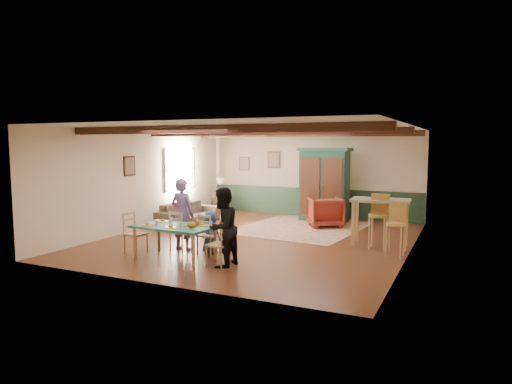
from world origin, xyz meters
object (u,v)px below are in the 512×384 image
at_px(person_child, 210,232).
at_px(bar_stool_left, 378,222).
at_px(person_woman, 222,227).
at_px(counter_table, 380,223).
at_px(person_man, 182,214).
at_px(table_lamp, 220,187).
at_px(bar_stool_right, 395,230).
at_px(armoire, 324,185).
at_px(dining_chair_end_right, 218,244).
at_px(dining_table, 175,243).
at_px(cat, 192,225).
at_px(sofa, 188,213).
at_px(end_table, 220,204).
at_px(dining_chair_end_left, 136,233).
at_px(dining_chair_far_right, 208,234).
at_px(armchair, 325,212).
at_px(dining_chair_far_left, 181,231).

bearing_deg(person_child, bar_stool_left, -143.95).
height_order(person_woman, counter_table, person_woman).
height_order(person_man, table_lamp, person_man).
distance_m(person_man, bar_stool_right, 4.53).
relative_size(armoire, counter_table, 1.70).
height_order(dining_chair_end_right, table_lamp, table_lamp).
bearing_deg(dining_table, armoire, 76.13).
relative_size(cat, armoire, 0.15).
xyz_separation_m(sofa, bar_stool_left, (5.62, -0.95, 0.30)).
distance_m(dining_table, armoire, 5.92).
bearing_deg(bar_stool_right, counter_table, 123.36).
distance_m(dining_chair_end_right, person_man, 1.64).
distance_m(end_table, bar_stool_left, 6.49).
distance_m(person_woman, cat, 0.65).
relative_size(person_woman, armoire, 0.69).
bearing_deg(person_man, armoire, -105.52).
relative_size(dining_chair_end_left, bar_stool_left, 0.72).
bearing_deg(dining_chair_far_right, dining_table, 60.95).
height_order(armchair, counter_table, counter_table).
height_order(dining_chair_end_left, person_woman, person_woman).
distance_m(end_table, counter_table, 6.35).
distance_m(dining_chair_far_left, person_man, 0.36).
relative_size(end_table, table_lamp, 1.09).
xyz_separation_m(dining_table, person_child, (0.41, 0.71, 0.12)).
height_order(dining_table, counter_table, counter_table).
xyz_separation_m(dining_table, end_table, (-2.18, 5.73, -0.04)).
xyz_separation_m(armchair, end_table, (-3.90, 0.94, -0.11)).
bearing_deg(cat, person_child, 99.46).
xyz_separation_m(person_woman, bar_stool_right, (2.85, 2.20, -0.20)).
height_order(dining_chair_end_left, person_child, person_child).
height_order(dining_chair_end_right, bar_stool_left, bar_stool_left).
distance_m(person_child, end_table, 5.66).
bearing_deg(person_child, end_table, -58.95).
height_order(dining_chair_end_right, end_table, dining_chair_end_right).
xyz_separation_m(dining_chair_far_left, bar_stool_left, (3.87, 2.01, 0.17)).
bearing_deg(dining_chair_far_left, dining_chair_end_left, 43.83).
bearing_deg(dining_chair_end_left, armchair, -26.57).
xyz_separation_m(dining_chair_end_left, end_table, (-1.13, 5.67, -0.13)).
relative_size(dining_chair_far_right, armoire, 0.39).
bearing_deg(armoire, counter_table, -48.61).
xyz_separation_m(dining_chair_far_right, person_woman, (0.73, -0.71, 0.32)).
bearing_deg(person_man, end_table, -65.74).
bearing_deg(cat, counter_table, 49.33).
height_order(dining_table, person_woman, person_woman).
height_order(person_child, bar_stool_right, bar_stool_right).
bearing_deg(person_man, person_child, -180.00).
xyz_separation_m(armchair, table_lamp, (-3.90, 0.94, 0.48)).
height_order(dining_chair_end_right, armoire, armoire).
distance_m(sofa, end_table, 2.10).
height_order(dining_chair_end_left, bar_stool_left, bar_stool_left).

